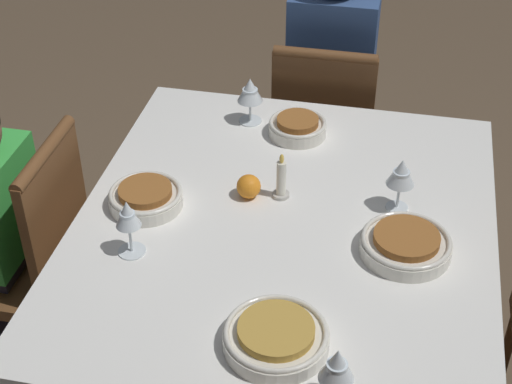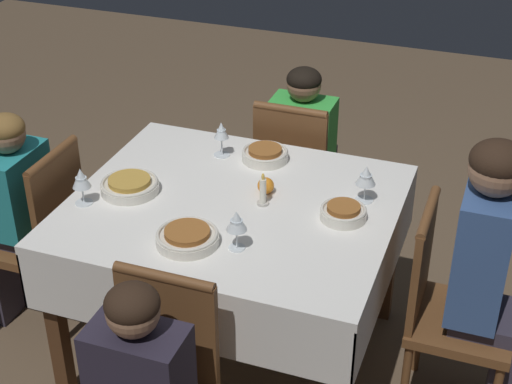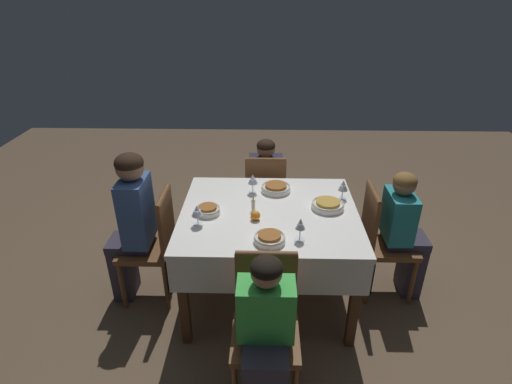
# 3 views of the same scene
# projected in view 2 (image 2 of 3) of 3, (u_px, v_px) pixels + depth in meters

# --- Properties ---
(ground_plane) EXTENTS (8.00, 8.00, 0.00)m
(ground_plane) POSITION_uv_depth(u_px,v_px,m) (236.00, 352.00, 3.39)
(ground_plane) COLOR brown
(dining_table) EXTENTS (1.24, 1.07, 0.76)m
(dining_table) POSITION_uv_depth(u_px,v_px,m) (233.00, 224.00, 3.05)
(dining_table) COLOR white
(dining_table) RESTS_ON ground_plane
(chair_east) EXTENTS (0.38, 0.38, 0.89)m
(chair_east) POSITION_uv_depth(u_px,v_px,m) (446.00, 305.00, 2.90)
(chair_east) COLOR brown
(chair_east) RESTS_ON ground_plane
(chair_west) EXTENTS (0.38, 0.38, 0.89)m
(chair_west) POSITION_uv_depth(u_px,v_px,m) (41.00, 232.00, 3.32)
(chair_west) COLOR brown
(chair_west) RESTS_ON ground_plane
(chair_north) EXTENTS (0.38, 0.38, 0.89)m
(chair_north) POSITION_uv_depth(u_px,v_px,m) (295.00, 173.00, 3.75)
(chair_north) COLOR brown
(chair_north) RESTS_ON ground_plane
(person_adult_denim) EXTENTS (0.34, 0.30, 1.18)m
(person_adult_denim) POSITION_uv_depth(u_px,v_px,m) (493.00, 274.00, 2.76)
(person_adult_denim) COLOR #383342
(person_adult_denim) RESTS_ON ground_plane
(person_child_teal) EXTENTS (0.33, 0.30, 1.02)m
(person_child_teal) POSITION_uv_depth(u_px,v_px,m) (8.00, 211.00, 3.33)
(person_child_teal) COLOR #383342
(person_child_teal) RESTS_ON ground_plane
(person_child_green) EXTENTS (0.30, 0.33, 0.99)m
(person_child_green) POSITION_uv_depth(u_px,v_px,m) (305.00, 149.00, 3.85)
(person_child_green) COLOR #383342
(person_child_green) RESTS_ON ground_plane
(bowl_east) EXTENTS (0.17, 0.17, 0.06)m
(bowl_east) POSITION_uv_depth(u_px,v_px,m) (343.00, 212.00, 2.90)
(bowl_east) COLOR silver
(bowl_east) RESTS_ON dining_table
(wine_glass_east) EXTENTS (0.08, 0.08, 0.15)m
(wine_glass_east) POSITION_uv_depth(u_px,v_px,m) (366.00, 177.00, 2.97)
(wine_glass_east) COLOR white
(wine_glass_east) RESTS_ON dining_table
(bowl_west) EXTENTS (0.23, 0.23, 0.06)m
(bowl_west) POSITION_uv_depth(u_px,v_px,m) (130.00, 185.00, 3.07)
(bowl_west) COLOR silver
(bowl_west) RESTS_ON dining_table
(wine_glass_west) EXTENTS (0.07, 0.07, 0.15)m
(wine_glass_west) POSITION_uv_depth(u_px,v_px,m) (81.00, 179.00, 2.95)
(wine_glass_west) COLOR white
(wine_glass_west) RESTS_ON dining_table
(bowl_south) EXTENTS (0.22, 0.22, 0.06)m
(bowl_south) POSITION_uv_depth(u_px,v_px,m) (187.00, 237.00, 2.76)
(bowl_south) COLOR silver
(bowl_south) RESTS_ON dining_table
(wine_glass_south) EXTENTS (0.07, 0.07, 0.15)m
(wine_glass_south) POSITION_uv_depth(u_px,v_px,m) (237.00, 222.00, 2.69)
(wine_glass_south) COLOR white
(wine_glass_south) RESTS_ON dining_table
(bowl_north) EXTENTS (0.20, 0.20, 0.06)m
(bowl_north) POSITION_uv_depth(u_px,v_px,m) (264.00, 154.00, 3.29)
(bowl_north) COLOR silver
(bowl_north) RESTS_ON dining_table
(wine_glass_north) EXTENTS (0.07, 0.07, 0.16)m
(wine_glass_north) POSITION_uv_depth(u_px,v_px,m) (221.00, 132.00, 3.28)
(wine_glass_north) COLOR white
(wine_glass_north) RESTS_ON dining_table
(candle_centerpiece) EXTENTS (0.05, 0.05, 0.14)m
(candle_centerpiece) POSITION_uv_depth(u_px,v_px,m) (263.00, 193.00, 2.97)
(candle_centerpiece) COLOR beige
(candle_centerpiece) RESTS_ON dining_table
(orange_fruit) EXTENTS (0.07, 0.07, 0.07)m
(orange_fruit) POSITION_uv_depth(u_px,v_px,m) (266.00, 186.00, 3.05)
(orange_fruit) COLOR orange
(orange_fruit) RESTS_ON dining_table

